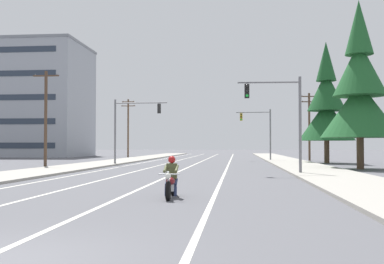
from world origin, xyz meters
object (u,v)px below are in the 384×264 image
traffic_signal_near_left (130,121)px  utility_pole_right_far (309,124)px  traffic_signal_near_right (282,111)px  utility_pole_left_near (46,116)px  motorcycle_with_rider (171,181)px  apartment_building_far_left_block (17,101)px  conifer_tree_right_verge_far (326,107)px  utility_pole_left_far (128,126)px  conifer_tree_right_verge_near (360,91)px  traffic_signal_mid_right (261,127)px

traffic_signal_near_left → utility_pole_right_far: 23.75m
traffic_signal_near_right → utility_pole_left_near: (-19.10, 8.36, 0.27)m
utility_pole_right_far → motorcycle_with_rider: bearing=-105.0°
traffic_signal_near_right → apartment_building_far_left_block: 60.67m
conifer_tree_right_verge_far → traffic_signal_near_right: bearing=-108.2°
utility_pole_left_far → conifer_tree_right_verge_near: (26.52, -34.57, 1.13)m
motorcycle_with_rider → traffic_signal_near_right: bearing=69.2°
conifer_tree_right_verge_near → conifer_tree_right_verge_far: (-0.20, 12.34, -0.23)m
traffic_signal_mid_right → utility_pole_left_far: (-19.86, 15.30, 0.87)m
utility_pole_left_near → motorcycle_with_rider: bearing=-57.6°
apartment_building_far_left_block → utility_pole_left_far: bearing=-10.0°
utility_pole_right_far → conifer_tree_right_verge_far: (0.52, -8.14, 1.39)m
utility_pole_right_far → apartment_building_far_left_block: 49.38m
motorcycle_with_rider → traffic_signal_mid_right: 40.57m
utility_pole_left_near → apartment_building_far_left_block: bearing=119.4°
motorcycle_with_rider → conifer_tree_right_verge_far: size_ratio=0.17×
traffic_signal_near_left → utility_pole_right_far: size_ratio=0.75×
motorcycle_with_rider → utility_pole_left_near: size_ratio=0.27×
traffic_signal_near_left → apartment_building_far_left_block: apartment_building_far_left_block is taller
utility_pole_left_far → utility_pole_left_near: bearing=-88.6°
motorcycle_with_rider → utility_pole_left_near: bearing=122.4°
traffic_signal_near_right → traffic_signal_near_left: (-12.90, 13.19, 0.07)m
traffic_signal_mid_right → utility_pole_left_far: bearing=142.4°
traffic_signal_near_right → conifer_tree_right_verge_far: bearing=71.8°
traffic_signal_mid_right → conifer_tree_right_verge_far: conifer_tree_right_verge_far is taller
motorcycle_with_rider → utility_pole_right_far: utility_pole_right_far is taller
utility_pole_left_near → utility_pole_left_far: bearing=91.4°
traffic_signal_near_right → traffic_signal_near_left: bearing=134.4°
traffic_signal_near_right → motorcycle_with_rider: bearing=-110.8°
utility_pole_left_near → utility_pole_left_far: utility_pole_left_far is taller
conifer_tree_right_verge_far → motorcycle_with_rider: bearing=-109.3°
motorcycle_with_rider → conifer_tree_right_verge_near: bearing=60.5°
apartment_building_far_left_block → traffic_signal_near_right: bearing=-48.6°
conifer_tree_right_verge_near → conifer_tree_right_verge_far: 12.35m
traffic_signal_near_left → utility_pole_left_near: 7.87m
traffic_signal_near_left → traffic_signal_mid_right: bearing=46.0°
traffic_signal_mid_right → conifer_tree_right_verge_near: (6.66, -19.28, 2.00)m
motorcycle_with_rider → utility_pole_left_far: utility_pole_left_far is taller
traffic_signal_mid_right → motorcycle_with_rider: bearing=-97.3°
motorcycle_with_rider → apartment_building_far_left_block: (-34.78, 58.93, 8.85)m
traffic_signal_near_right → utility_pole_left_far: 46.31m
motorcycle_with_rider → traffic_signal_mid_right: traffic_signal_mid_right is taller
utility_pole_right_far → utility_pole_left_far: 29.40m
traffic_signal_near_right → apartment_building_far_left_block: bearing=131.4°
traffic_signal_mid_right → apartment_building_far_left_block: bearing=154.7°
utility_pole_left_far → utility_pole_right_far: bearing=-28.7°
traffic_signal_mid_right → traffic_signal_near_left: bearing=-134.0°
motorcycle_with_rider → utility_pole_left_far: size_ratio=0.24×
utility_pole_left_far → conifer_tree_right_verge_near: conifer_tree_right_verge_near is taller
utility_pole_left_near → utility_pole_right_far: bearing=37.7°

